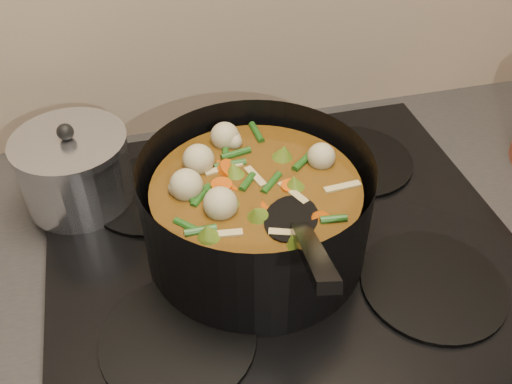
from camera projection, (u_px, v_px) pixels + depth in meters
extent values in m
cube|color=black|center=(280.00, 259.00, 0.81)|extent=(2.64, 0.64, 0.05)
cube|color=black|center=(281.00, 242.00, 0.78)|extent=(0.62, 0.54, 0.02)
cylinder|color=black|center=(178.00, 339.00, 0.65)|extent=(0.18, 0.18, 0.01)
cylinder|color=black|center=(433.00, 285.00, 0.71)|extent=(0.18, 0.18, 0.01)
cylinder|color=black|center=(152.00, 193.00, 0.84)|extent=(0.18, 0.18, 0.01)
cylinder|color=black|center=(355.00, 160.00, 0.90)|extent=(0.18, 0.18, 0.01)
cylinder|color=black|center=(256.00, 209.00, 0.72)|extent=(0.37, 0.37, 0.14)
cylinder|color=black|center=(256.00, 245.00, 0.76)|extent=(0.28, 0.28, 0.01)
cylinder|color=brown|center=(256.00, 215.00, 0.72)|extent=(0.26, 0.26, 0.10)
cylinder|color=#D9530A|center=(286.00, 183.00, 0.70)|extent=(0.03, 0.03, 0.03)
cylinder|color=#D9530A|center=(269.00, 155.00, 0.74)|extent=(0.04, 0.04, 0.03)
cylinder|color=#D9530A|center=(201.00, 155.00, 0.74)|extent=(0.04, 0.04, 0.03)
cylinder|color=#D9530A|center=(214.00, 197.00, 0.68)|extent=(0.03, 0.03, 0.03)
cylinder|color=#D9530A|center=(242.00, 236.00, 0.63)|extent=(0.04, 0.03, 0.03)
cylinder|color=#D9530A|center=(281.00, 202.00, 0.67)|extent=(0.04, 0.04, 0.03)
cylinder|color=#D9530A|center=(307.00, 175.00, 0.71)|extent=(0.03, 0.04, 0.03)
cylinder|color=#D9530A|center=(265.00, 141.00, 0.77)|extent=(0.03, 0.03, 0.03)
cylinder|color=#D9530A|center=(222.00, 172.00, 0.72)|extent=(0.04, 0.04, 0.03)
sphere|color=tan|center=(303.00, 172.00, 0.70)|extent=(0.04, 0.04, 0.04)
sphere|color=tan|center=(242.00, 151.00, 0.73)|extent=(0.04, 0.04, 0.04)
sphere|color=tan|center=(208.00, 192.00, 0.67)|extent=(0.04, 0.04, 0.04)
sphere|color=tan|center=(277.00, 211.00, 0.64)|extent=(0.04, 0.04, 0.04)
sphere|color=tan|center=(299.00, 166.00, 0.71)|extent=(0.04, 0.04, 0.04)
cone|color=#5E7C1F|center=(211.00, 220.00, 0.64)|extent=(0.04, 0.04, 0.03)
cone|color=#5E7C1F|center=(298.00, 222.00, 0.64)|extent=(0.04, 0.04, 0.03)
cone|color=#5E7C1F|center=(319.00, 170.00, 0.71)|extent=(0.04, 0.04, 0.03)
cone|color=#5E7C1F|center=(256.00, 143.00, 0.75)|extent=(0.04, 0.04, 0.03)
cone|color=#5E7C1F|center=(193.00, 171.00, 0.71)|extent=(0.04, 0.04, 0.03)
cone|color=#5E7C1F|center=(215.00, 222.00, 0.64)|extent=(0.04, 0.04, 0.03)
cone|color=#5E7C1F|center=(301.00, 220.00, 0.64)|extent=(0.04, 0.04, 0.03)
cylinder|color=#1B4E17|center=(272.00, 165.00, 0.72)|extent=(0.01, 0.04, 0.01)
cylinder|color=#1B4E17|center=(228.00, 140.00, 0.76)|extent=(0.04, 0.03, 0.01)
cylinder|color=#1B4E17|center=(195.00, 171.00, 0.71)|extent=(0.04, 0.02, 0.01)
cylinder|color=#1B4E17|center=(210.00, 202.00, 0.67)|extent=(0.02, 0.04, 0.01)
cylinder|color=#1B4E17|center=(249.00, 209.00, 0.66)|extent=(0.03, 0.04, 0.01)
cylinder|color=#1B4E17|center=(310.00, 230.00, 0.63)|extent=(0.04, 0.02, 0.01)
cylinder|color=#1B4E17|center=(322.00, 187.00, 0.69)|extent=(0.04, 0.03, 0.01)
cylinder|color=#1B4E17|center=(290.00, 162.00, 0.72)|extent=(0.01, 0.04, 0.01)
cylinder|color=#1B4E17|center=(253.00, 162.00, 0.72)|extent=(0.04, 0.03, 0.01)
cylinder|color=#1B4E17|center=(195.00, 155.00, 0.73)|extent=(0.04, 0.02, 0.01)
cylinder|color=#1B4E17|center=(190.00, 194.00, 0.68)|extent=(0.02, 0.04, 0.01)
cylinder|color=#1B4E17|center=(230.00, 215.00, 0.65)|extent=(0.03, 0.04, 0.01)
cylinder|color=#1B4E17|center=(269.00, 208.00, 0.66)|extent=(0.04, 0.02, 0.01)
cube|color=tan|center=(198.00, 183.00, 0.69)|extent=(0.04, 0.01, 0.00)
cube|color=tan|center=(243.00, 225.00, 0.64)|extent=(0.02, 0.04, 0.00)
cube|color=tan|center=(312.00, 199.00, 0.67)|extent=(0.04, 0.03, 0.00)
cube|color=tan|center=(283.00, 154.00, 0.74)|extent=(0.04, 0.04, 0.00)
cube|color=tan|center=(212.00, 162.00, 0.72)|extent=(0.03, 0.04, 0.00)
cube|color=tan|center=(211.00, 212.00, 0.65)|extent=(0.04, 0.02, 0.00)
ellipsoid|color=black|center=(291.00, 220.00, 0.65)|extent=(0.09, 0.10, 0.01)
cube|color=black|center=(312.00, 253.00, 0.54)|extent=(0.05, 0.17, 0.10)
cylinder|color=silver|center=(76.00, 173.00, 0.81)|extent=(0.15, 0.15, 0.10)
cylinder|color=silver|center=(68.00, 142.00, 0.77)|extent=(0.16, 0.16, 0.01)
sphere|color=black|center=(65.00, 132.00, 0.76)|extent=(0.02, 0.02, 0.02)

